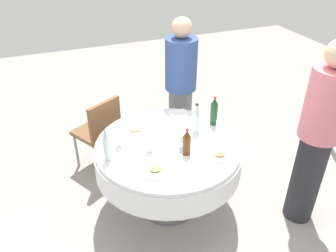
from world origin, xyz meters
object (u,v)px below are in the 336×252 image
object	(u,v)px
bottle_clear_far	(196,119)
wine_glass_far	(119,136)
bottle_brown_mid	(187,143)
chair_left	(100,129)
bottle_dark_green_right	(214,112)
wine_glass_left	(183,138)
person_right	(318,135)
plate_south	(168,127)
person_mid	(181,88)
plate_north	(156,170)
wine_glass_near	(149,142)
bottle_clear_front	(107,145)
plate_west	(220,155)
plate_rear	(135,130)
dining_table	(168,157)

from	to	relation	value
bottle_clear_far	wine_glass_far	size ratio (longest dim) A/B	2.09
bottle_brown_mid	chair_left	distance (m)	1.20
bottle_dark_green_right	wine_glass_left	xyz separation A→B (m)	(-0.43, -0.25, -0.04)
chair_left	person_right	bearing A→B (deg)	-70.77
plate_south	person_mid	xyz separation A→B (m)	(0.36, 0.54, 0.10)
plate_north	person_mid	size ratio (longest dim) A/B	0.14
bottle_brown_mid	plate_north	xyz separation A→B (m)	(-0.32, -0.13, -0.10)
bottle_brown_mid	wine_glass_near	distance (m)	0.32
wine_glass_far	person_right	distance (m)	1.67
person_mid	bottle_clear_front	bearing A→B (deg)	-110.68
plate_west	plate_rear	size ratio (longest dim) A/B	0.82
plate_rear	plate_west	bearing A→B (deg)	-48.93
bottle_clear_front	plate_rear	world-z (taller)	bottle_clear_front
dining_table	chair_left	bearing A→B (deg)	119.67
bottle_dark_green_right	plate_north	distance (m)	0.90
wine_glass_near	plate_north	distance (m)	0.28
wine_glass_far	plate_south	bearing A→B (deg)	14.93
dining_table	chair_left	size ratio (longest dim) A/B	1.52
bottle_clear_front	person_right	distance (m)	1.74
person_mid	plate_west	bearing A→B (deg)	-66.22
bottle_dark_green_right	chair_left	world-z (taller)	bottle_dark_green_right
dining_table	bottle_dark_green_right	size ratio (longest dim) A/B	4.52
bottle_clear_far	plate_rear	distance (m)	0.58
wine_glass_near	wine_glass_left	bearing A→B (deg)	-10.10
dining_table	bottle_clear_far	xyz separation A→B (m)	(0.31, 0.09, 0.29)
plate_south	plate_north	distance (m)	0.66
person_right	chair_left	bearing A→B (deg)	-104.29
chair_left	bottle_clear_front	bearing A→B (deg)	-125.04
wine_glass_far	wine_glass_left	world-z (taller)	wine_glass_far
wine_glass_near	person_mid	distance (m)	1.06
bottle_dark_green_right	wine_glass_near	world-z (taller)	bottle_dark_green_right
plate_south	wine_glass_far	bearing A→B (deg)	-165.07
wine_glass_left	bottle_clear_front	bearing A→B (deg)	173.86
bottle_brown_mid	person_right	size ratio (longest dim) A/B	0.14
wine_glass_far	plate_south	world-z (taller)	wine_glass_far
wine_glass_far	plate_rear	size ratio (longest dim) A/B	0.55
bottle_dark_green_right	plate_north	bearing A→B (deg)	-147.92
bottle_brown_mid	wine_glass_near	size ratio (longest dim) A/B	1.84
wine_glass_far	bottle_brown_mid	bearing A→B (deg)	-31.93
bottle_brown_mid	person_right	xyz separation A→B (m)	(1.02, -0.37, 0.06)
bottle_brown_mid	plate_north	distance (m)	0.36
wine_glass_near	wine_glass_left	xyz separation A→B (m)	(0.28, -0.05, 0.00)
bottle_brown_mid	bottle_clear_front	distance (m)	0.66
bottle_clear_far	person_right	distance (m)	1.04
bottle_clear_far	wine_glass_left	distance (m)	0.29
bottle_clear_far	plate_south	world-z (taller)	bottle_clear_far
bottle_clear_far	bottle_dark_green_right	bearing A→B (deg)	17.38
wine_glass_left	person_mid	distance (m)	0.96
bottle_clear_front	dining_table	bearing A→B (deg)	3.18
wine_glass_near	bottle_clear_front	bearing A→B (deg)	177.06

